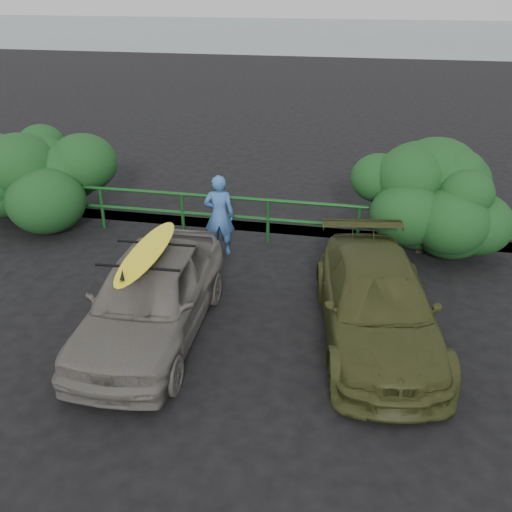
{
  "coord_description": "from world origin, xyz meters",
  "views": [
    {
      "loc": [
        3.14,
        -6.63,
        5.37
      ],
      "look_at": [
        1.35,
        2.0,
        1.1
      ],
      "focal_mm": 40.0,
      "sensor_mm": 36.0,
      "label": 1
    }
  ],
  "objects_px": {
    "guardrail": "(225,217)",
    "surfboard": "(147,251)",
    "man": "(219,215)",
    "olive_vehicle": "(377,304)",
    "sedan": "(151,296)"
  },
  "relations": [
    {
      "from": "olive_vehicle",
      "to": "man",
      "type": "xyz_separation_m",
      "value": [
        -3.35,
        2.64,
        0.24
      ]
    },
    {
      "from": "olive_vehicle",
      "to": "surfboard",
      "type": "bearing_deg",
      "value": -179.34
    },
    {
      "from": "man",
      "to": "surfboard",
      "type": "height_order",
      "value": "man"
    },
    {
      "from": "man",
      "to": "surfboard",
      "type": "distance_m",
      "value": 3.37
    },
    {
      "from": "man",
      "to": "surfboard",
      "type": "relative_size",
      "value": 0.72
    },
    {
      "from": "surfboard",
      "to": "sedan",
      "type": "bearing_deg",
      "value": 0.0
    },
    {
      "from": "olive_vehicle",
      "to": "man",
      "type": "relative_size",
      "value": 2.5
    },
    {
      "from": "surfboard",
      "to": "man",
      "type": "bearing_deg",
      "value": 83.03
    },
    {
      "from": "sedan",
      "to": "surfboard",
      "type": "distance_m",
      "value": 0.81
    },
    {
      "from": "guardrail",
      "to": "surfboard",
      "type": "bearing_deg",
      "value": -92.41
    },
    {
      "from": "guardrail",
      "to": "olive_vehicle",
      "type": "height_order",
      "value": "olive_vehicle"
    },
    {
      "from": "sedan",
      "to": "surfboard",
      "type": "height_order",
      "value": "surfboard"
    },
    {
      "from": "guardrail",
      "to": "sedan",
      "type": "relative_size",
      "value": 3.26
    },
    {
      "from": "sedan",
      "to": "olive_vehicle",
      "type": "height_order",
      "value": "sedan"
    },
    {
      "from": "guardrail",
      "to": "surfboard",
      "type": "xyz_separation_m",
      "value": [
        -0.17,
        -4.09,
        1.02
      ]
    }
  ]
}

